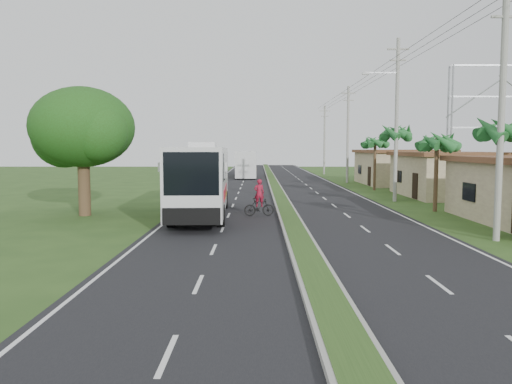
{
  "coord_description": "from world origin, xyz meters",
  "views": [
    {
      "loc": [
        -1.77,
        -19.22,
        3.96
      ],
      "look_at": [
        -1.86,
        5.46,
        1.8
      ],
      "focal_mm": 35.0,
      "sensor_mm": 36.0,
      "label": 1
    }
  ],
  "objects": [
    {
      "name": "shade_tree",
      "position": [
        -12.11,
        10.02,
        5.03
      ],
      "size": [
        6.3,
        6.0,
        7.54
      ],
      "color": "#473321",
      "rests_on": "ground"
    },
    {
      "name": "billboard_lattice",
      "position": [
        22.0,
        30.0,
        6.82
      ],
      "size": [
        10.18,
        1.18,
        12.07
      ],
      "color": "gray",
      "rests_on": "ground"
    },
    {
      "name": "lane_edge_left",
      "position": [
        -6.7,
        20.0,
        0.0
      ],
      "size": [
        0.12,
        160.0,
        0.01
      ],
      "primitive_type": "cube",
      "color": "silver",
      "rests_on": "ground"
    },
    {
      "name": "utility_pole_b",
      "position": [
        8.47,
        18.0,
        6.26
      ],
      "size": [
        3.2,
        0.28,
        12.0
      ],
      "color": "gray",
      "rests_on": "ground"
    },
    {
      "name": "palm_verge_d",
      "position": [
        9.3,
        28.0,
        4.55
      ],
      "size": [
        2.4,
        2.4,
        5.25
      ],
      "color": "#473321",
      "rests_on": "ground"
    },
    {
      "name": "motorcyclist",
      "position": [
        -1.69,
        9.79,
        0.77
      ],
      "size": [
        1.8,
        0.69,
        2.17
      ],
      "rotation": [
        0.0,
        0.0,
        0.11
      ],
      "color": "black",
      "rests_on": "ground"
    },
    {
      "name": "utility_pole_c",
      "position": [
        8.5,
        38.0,
        5.67
      ],
      "size": [
        1.6,
        0.28,
        11.0
      ],
      "color": "gray",
      "rests_on": "ground"
    },
    {
      "name": "shop_far",
      "position": [
        14.0,
        36.0,
        1.93
      ],
      "size": [
        8.6,
        11.6,
        3.82
      ],
      "color": "tan",
      "rests_on": "ground"
    },
    {
      "name": "palm_verge_c",
      "position": [
        8.8,
        19.0,
        5.12
      ],
      "size": [
        2.4,
        2.4,
        5.85
      ],
      "color": "#473321",
      "rests_on": "ground"
    },
    {
      "name": "road_asphalt",
      "position": [
        0.0,
        20.0,
        0.01
      ],
      "size": [
        14.0,
        160.0,
        0.02
      ],
      "primitive_type": "cube",
      "color": "black",
      "rests_on": "ground"
    },
    {
      "name": "palm_verge_b",
      "position": [
        9.4,
        12.0,
        4.36
      ],
      "size": [
        2.4,
        2.4,
        5.05
      ],
      "color": "#473321",
      "rests_on": "ground"
    },
    {
      "name": "ground",
      "position": [
        0.0,
        0.0,
        0.0
      ],
      "size": [
        180.0,
        180.0,
        0.0
      ],
      "primitive_type": "plane",
      "color": "#284519",
      "rests_on": "ground"
    },
    {
      "name": "coach_bus_far",
      "position": [
        -3.38,
        49.72,
        2.04
      ],
      "size": [
        2.83,
        12.37,
        3.6
      ],
      "rotation": [
        0.0,
        0.0,
        0.01
      ],
      "color": "silver",
      "rests_on": "ground"
    },
    {
      "name": "utility_pole_a",
      "position": [
        8.5,
        2.0,
        5.67
      ],
      "size": [
        1.6,
        0.28,
        11.0
      ],
      "color": "gray",
      "rests_on": "ground"
    },
    {
      "name": "lane_edge_right",
      "position": [
        6.7,
        20.0,
        0.0
      ],
      "size": [
        0.12,
        160.0,
        0.01
      ],
      "primitive_type": "cube",
      "color": "silver",
      "rests_on": "ground"
    },
    {
      "name": "shop_mid",
      "position": [
        14.0,
        22.0,
        1.86
      ],
      "size": [
        7.6,
        10.6,
        3.67
      ],
      "color": "tan",
      "rests_on": "ground"
    },
    {
      "name": "palm_verge_a",
      "position": [
        9.0,
        3.0,
        4.74
      ],
      "size": [
        2.4,
        2.4,
        5.45
      ],
      "color": "#473321",
      "rests_on": "ground"
    },
    {
      "name": "utility_pole_d",
      "position": [
        8.5,
        58.0,
        5.42
      ],
      "size": [
        1.6,
        0.28,
        10.5
      ],
      "color": "gray",
      "rests_on": "ground"
    },
    {
      "name": "coach_bus_main",
      "position": [
        -5.05,
        9.91,
        2.38
      ],
      "size": [
        3.35,
        13.48,
        4.32
      ],
      "rotation": [
        0.0,
        0.0,
        0.04
      ],
      "color": "silver",
      "rests_on": "ground"
    },
    {
      "name": "median_strip",
      "position": [
        0.0,
        20.0,
        0.1
      ],
      "size": [
        1.2,
        160.0,
        0.18
      ],
      "color": "gray",
      "rests_on": "ground"
    }
  ]
}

